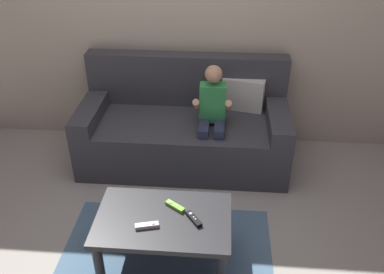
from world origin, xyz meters
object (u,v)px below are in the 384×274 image
game_remote_black_near_edge (194,219)px  coffee_table (164,226)px  game_remote_white_far_corner (147,226)px  couch (185,128)px  game_remote_lime_center (175,206)px  person_seated_on_couch (212,116)px

game_remote_black_near_edge → coffee_table: bearing=177.2°
game_remote_white_far_corner → couch: bearing=85.5°
game_remote_black_near_edge → game_remote_lime_center: bearing=140.5°
person_seated_on_couch → game_remote_white_far_corner: 1.20m
person_seated_on_couch → game_remote_black_near_edge: size_ratio=6.96×
person_seated_on_couch → game_remote_lime_center: 0.99m
coffee_table → game_remote_black_near_edge: size_ratio=6.19×
couch → coffee_table: size_ratio=2.12×
game_remote_black_near_edge → game_remote_white_far_corner: (-0.27, -0.08, 0.00)m
game_remote_black_near_edge → game_remote_white_far_corner: bearing=-163.9°
coffee_table → game_remote_black_near_edge: 0.21m
game_remote_white_far_corner → person_seated_on_couch: bearing=73.4°
game_remote_black_near_edge → game_remote_white_far_corner: same height
game_remote_lime_center → game_remote_white_far_corner: bearing=-128.7°
person_seated_on_couch → game_remote_lime_center: bearing=-101.5°
couch → person_seated_on_couch: 0.38m
couch → person_seated_on_couch: person_seated_on_couch is taller
coffee_table → person_seated_on_couch: bearing=76.3°
coffee_table → game_remote_white_far_corner: size_ratio=5.77×
person_seated_on_couch → couch: bearing=142.3°
game_remote_white_far_corner → game_remote_black_near_edge: bearing=16.1°
person_seated_on_couch → coffee_table: size_ratio=1.12×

